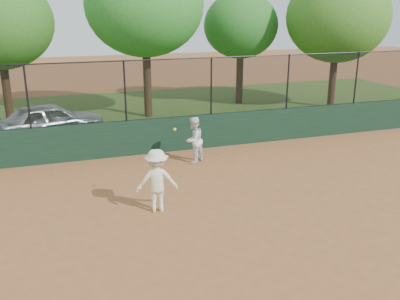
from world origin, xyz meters
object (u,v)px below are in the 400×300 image
object	(u,v)px
parked_car	(51,121)
player_second	(194,140)
player_main	(157,180)
tree_2	(145,5)
tree_3	(241,26)
tree_4	(338,17)

from	to	relation	value
parked_car	player_second	distance (m)	6.19
player_main	tree_2	size ratio (longest dim) A/B	0.30
tree_2	player_second	bearing A→B (deg)	-89.96
player_main	tree_3	bearing A→B (deg)	57.93
parked_car	player_second	size ratio (longest dim) A/B	2.69
player_second	player_main	size ratio (longest dim) A/B	0.71
tree_2	tree_3	world-z (taller)	tree_2
tree_3	tree_4	xyz separation A→B (m)	(3.94, -2.47, 0.46)
tree_3	tree_4	size ratio (longest dim) A/B	0.85
tree_2	tree_4	distance (m)	9.20
tree_2	tree_4	bearing A→B (deg)	-6.21
parked_car	tree_3	bearing A→B (deg)	-84.19
player_second	tree_2	xyz separation A→B (m)	(-0.00, 6.78, 4.15)
player_main	tree_3	size ratio (longest dim) A/B	0.38
parked_car	player_second	bearing A→B (deg)	-152.06
player_main	tree_4	bearing A→B (deg)	38.86
parked_car	player_main	world-z (taller)	player_main
player_main	parked_car	bearing A→B (deg)	107.07
parked_car	player_main	distance (m)	7.96
parked_car	player_main	bearing A→B (deg)	-178.95
player_main	tree_2	bearing A→B (deg)	78.85
tree_2	tree_3	xyz separation A→B (m)	(5.19, 1.48, -0.98)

